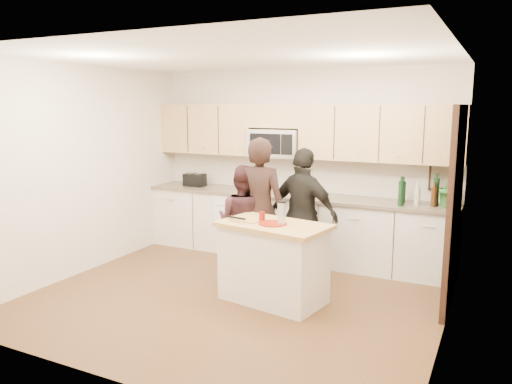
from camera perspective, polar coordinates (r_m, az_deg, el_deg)
The scene contains 21 objects.
floor at distance 5.91m, azimuth -2.30°, elevation -11.89°, with size 4.50×4.50×0.00m, color #53351C.
room_shell at distance 5.50m, azimuth -2.43°, elevation 5.09°, with size 4.52×4.02×2.71m.
back_cabinetry at distance 7.22m, azimuth 4.13°, elevation -3.91°, with size 4.50×0.66×0.94m.
upper_cabinetry at distance 7.14m, azimuth 4.97°, elevation 7.07°, with size 4.50×0.33×0.75m.
microwave at distance 7.25m, azimuth 2.30°, elevation 5.62°, with size 0.76×0.41×0.40m.
doorway at distance 5.81m, azimuth 21.89°, elevation -1.07°, with size 0.06×1.25×2.20m.
framed_picture at distance 6.88m, azimuth 20.38°, elevation 1.67°, with size 0.30×0.03×0.38m.
dish_towel at distance 7.39m, azimuth -3.22°, elevation -0.96°, with size 0.34×0.60×0.48m.
island at distance 5.65m, azimuth 2.01°, elevation -8.00°, with size 1.30×0.89×0.90m.
red_plate at distance 5.49m, azimuth 1.92°, elevation -3.61°, with size 0.31×0.31×0.02m, color maroon.
box_grater at distance 5.41m, azimuth 2.92°, elevation -2.34°, with size 0.08×0.05×0.25m.
drink_glass at distance 5.60m, azimuth 0.70°, elevation -2.84°, with size 0.07×0.07×0.11m, color maroon.
cutting_board at distance 5.63m, azimuth -0.90°, elevation -3.26°, with size 0.28×0.19×0.02m, color #A88246.
tongs at distance 5.69m, azimuth -2.28°, elevation -2.96°, with size 0.26×0.03×0.02m, color black.
knife at distance 5.58m, azimuth -2.30°, elevation -3.29°, with size 0.21×0.02×0.01m, color silver.
toaster at distance 7.85m, azimuth -7.02°, elevation 1.38°, with size 0.33×0.19×0.20m.
bottle_cluster at distance 6.62m, azimuth 18.75°, elevation 0.02°, with size 0.64×0.32×0.41m.
orchid at distance 6.62m, azimuth 21.38°, elevation 0.63°, with size 0.29×0.23×0.53m, color #2E702D.
woman_left at distance 6.20m, azimuth 0.44°, elevation -2.07°, with size 0.66×0.43×1.81m, color black.
woman_center at distance 6.34m, azimuth -1.47°, elevation -3.44°, with size 0.71×0.55×1.46m, color #30181B.
woman_right at distance 6.30m, azimuth 5.45°, elevation -2.56°, with size 0.98×0.41×1.67m, color black.
Camera 1 is at (2.64, -4.80, 2.19)m, focal length 35.00 mm.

